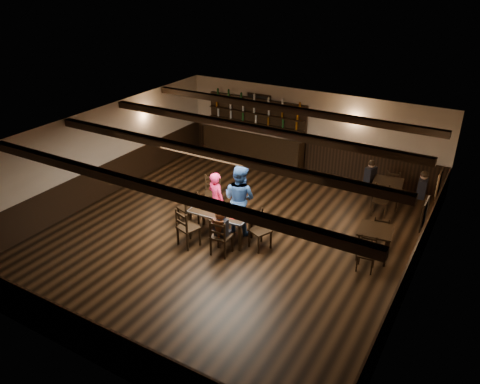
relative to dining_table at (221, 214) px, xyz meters
The scene contains 25 objects.
ground 0.75m from the dining_table, 59.86° to the left, with size 10.00×10.00×0.00m, color black.
room_shell 1.14m from the dining_table, 61.59° to the left, with size 9.02×10.02×2.71m.
dining_table is the anchor object (origin of this frame).
chair_near_left 0.96m from the dining_table, 123.27° to the right, with size 0.59×0.57×1.01m.
chair_near_right 0.83m from the dining_table, 59.62° to the right, with size 0.48×0.46×0.98m.
chair_end_left 1.06m from the dining_table, behind, with size 0.56×0.57×0.97m.
chair_end_right 1.03m from the dining_table, ahead, with size 0.58×0.59×0.97m.
chair_far_pushed 1.61m from the dining_table, 129.94° to the left, with size 0.65×0.64×1.02m.
woman_pink 0.63m from the dining_table, 132.57° to the left, with size 0.56×0.37×1.54m, color #E82445.
man_blue 0.66m from the dining_table, 68.87° to the left, with size 0.90×0.70×1.85m, color navy.
seated_person 0.78m from the dining_table, 57.39° to the right, with size 0.32×0.48×0.77m.
cake 0.44m from the dining_table, behind, with size 0.26×0.26×0.09m.
plate_stack_a 0.18m from the dining_table, 115.48° to the right, with size 0.18×0.18×0.17m, color white.
plate_stack_b 0.31m from the dining_table, ahead, with size 0.16×0.16×0.19m, color white.
tea_light 0.14m from the dining_table, 88.77° to the left, with size 0.05×0.05×0.06m.
salt_shaker 0.40m from the dining_table, ahead, with size 0.03×0.03×0.09m, color silver.
pepper_shaker 0.40m from the dining_table, ahead, with size 0.04×0.04×0.09m, color #A5A8AD.
drink_glass 0.36m from the dining_table, 24.31° to the left, with size 0.08×0.08×0.13m, color silver.
menu_red 0.53m from the dining_table, ahead, with size 0.34×0.24×0.00m, color maroon.
menu_blue 0.57m from the dining_table, 12.69° to the left, with size 0.26×0.18×0.00m, color navy.
bar_counter 5.31m from the dining_table, 109.66° to the left, with size 3.94×0.70×2.20m.
back_table_a 3.79m from the dining_table, 16.86° to the left, with size 0.86×0.86×0.75m.
back_table_b 5.05m from the dining_table, 50.83° to the left, with size 0.92×0.92×0.75m.
bg_patron_left 4.91m from the dining_table, 57.93° to the left, with size 0.31×0.40×0.73m.
bg_patron_right 5.73m from the dining_table, 44.06° to the left, with size 0.26×0.40×0.79m.
Camera 1 is at (5.45, -8.96, 6.41)m, focal length 35.00 mm.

